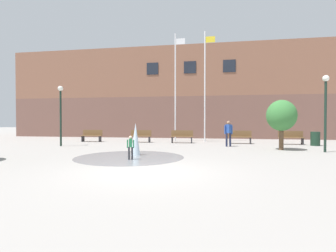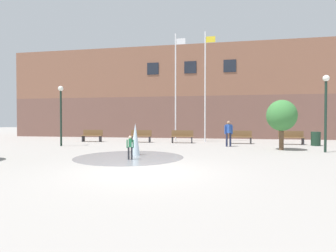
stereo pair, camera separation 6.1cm
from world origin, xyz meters
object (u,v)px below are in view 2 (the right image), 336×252
at_px(park_bench_under_left_flagpole, 141,136).
at_px(child_with_pink_shirt, 130,146).
at_px(park_bench_far_right, 291,137).
at_px(adult_watching, 229,132).
at_px(flagpole_left, 176,84).
at_px(flagpole_right, 206,84).
at_px(street_tree_near_building, 282,116).
at_px(park_bench_left_of_flagpoles, 92,135).
at_px(park_bench_under_right_flagpole, 240,137).
at_px(trash_can, 316,139).
at_px(park_bench_center, 182,136).
at_px(lamp_post_right_lane, 326,102).
at_px(lamp_post_left_lane, 61,107).

xyz_separation_m(park_bench_under_left_flagpole, child_with_pink_shirt, (2.02, -8.53, 0.10)).
relative_size(park_bench_far_right, adult_watching, 1.01).
bearing_deg(flagpole_left, child_with_pink_shirt, -92.58).
bearing_deg(flagpole_right, adult_watching, -65.92).
bearing_deg(park_bench_far_right, street_tree_near_building, -112.26).
height_order(flagpole_right, street_tree_near_building, flagpole_right).
distance_m(park_bench_far_right, street_tree_near_building, 4.21).
bearing_deg(park_bench_left_of_flagpoles, park_bench_under_right_flagpole, 1.03).
height_order(child_with_pink_shirt, street_tree_near_building, street_tree_near_building).
distance_m(adult_watching, trash_can, 5.74).
bearing_deg(park_bench_under_right_flagpole, trash_can, -9.48).
height_order(park_bench_center, trash_can, park_bench_center).
distance_m(adult_watching, lamp_post_right_lane, 5.41).
bearing_deg(adult_watching, flagpole_right, 166.48).
height_order(flagpole_left, lamp_post_right_lane, flagpole_left).
height_order(adult_watching, flagpole_right, flagpole_right).
bearing_deg(street_tree_near_building, adult_watching, 152.20).
distance_m(adult_watching, flagpole_left, 6.22).
distance_m(park_bench_under_right_flagpole, adult_watching, 2.49).
bearing_deg(flagpole_left, adult_watching, -42.23).
xyz_separation_m(park_bench_center, street_tree_near_building, (5.92, -3.61, 1.40)).
distance_m(park_bench_under_left_flagpole, flagpole_left, 4.82).
bearing_deg(street_tree_near_building, park_bench_center, 148.60).
bearing_deg(park_bench_under_left_flagpole, trash_can, -3.27).
distance_m(park_bench_under_right_flagpole, flagpole_right, 4.80).
bearing_deg(flagpole_right, park_bench_under_right_flagpole, -25.79).
relative_size(park_bench_under_left_flagpole, flagpole_right, 0.19).
height_order(child_with_pink_shirt, lamp_post_right_lane, lamp_post_right_lane).
bearing_deg(adult_watching, park_bench_under_left_flagpole, -146.76).
distance_m(park_bench_under_left_flagpole, park_bench_under_right_flagpole, 7.19).
bearing_deg(park_bench_left_of_flagpoles, park_bench_far_right, 0.58).
height_order(lamp_post_left_lane, trash_can, lamp_post_left_lane).
relative_size(adult_watching, flagpole_right, 0.19).
bearing_deg(park_bench_left_of_flagpoles, street_tree_near_building, -15.35).
distance_m(child_with_pink_shirt, lamp_post_left_lane, 8.06).
bearing_deg(trash_can, flagpole_left, 168.16).
xyz_separation_m(park_bench_under_right_flagpole, flagpole_left, (-4.73, 1.19, 3.94)).
distance_m(lamp_post_right_lane, street_tree_near_building, 2.17).
bearing_deg(park_bench_far_right, flagpole_left, 171.27).
relative_size(park_bench_left_of_flagpoles, lamp_post_left_lane, 0.42).
relative_size(park_bench_left_of_flagpoles, street_tree_near_building, 0.58).
height_order(park_bench_under_right_flagpole, child_with_pink_shirt, child_with_pink_shirt).
height_order(child_with_pink_shirt, flagpole_right, flagpole_right).
distance_m(flagpole_right, lamp_post_right_lane, 8.61).
distance_m(adult_watching, street_tree_near_building, 3.25).
distance_m(lamp_post_left_lane, lamp_post_right_lane, 15.13).
bearing_deg(park_bench_under_right_flagpole, lamp_post_left_lane, -161.44).
bearing_deg(park_bench_center, park_bench_under_left_flagpole, 179.64).
height_order(park_bench_under_left_flagpole, flagpole_left, flagpole_left).
relative_size(flagpole_left, trash_can, 9.26).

